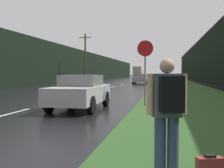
# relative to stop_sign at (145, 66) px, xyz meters

# --- Properties ---
(grass_verge) EXTENTS (6.00, 240.00, 0.02)m
(grass_verge) POSITION_rel_stop_sign_xyz_m (2.56, 28.25, -1.85)
(grass_verge) COLOR #2D5123
(grass_verge) RESTS_ON ground_plane
(lane_stripe_b) EXTENTS (0.12, 3.00, 0.01)m
(lane_stripe_b) POSITION_rel_stop_sign_xyz_m (-4.79, -3.25, -1.85)
(lane_stripe_b) COLOR silver
(lane_stripe_b) RESTS_ON ground_plane
(lane_stripe_c) EXTENTS (0.12, 3.00, 0.01)m
(lane_stripe_c) POSITION_rel_stop_sign_xyz_m (-4.79, 3.75, -1.85)
(lane_stripe_c) COLOR silver
(lane_stripe_c) RESTS_ON ground_plane
(lane_stripe_d) EXTENTS (0.12, 3.00, 0.01)m
(lane_stripe_d) POSITION_rel_stop_sign_xyz_m (-4.79, 10.75, -1.85)
(lane_stripe_d) COLOR silver
(lane_stripe_d) RESTS_ON ground_plane
(lane_stripe_e) EXTENTS (0.12, 3.00, 0.01)m
(lane_stripe_e) POSITION_rel_stop_sign_xyz_m (-4.79, 17.75, -1.85)
(lane_stripe_e) COLOR silver
(lane_stripe_e) RESTS_ON ground_plane
(lane_stripe_f) EXTENTS (0.12, 3.00, 0.01)m
(lane_stripe_f) POSITION_rel_stop_sign_xyz_m (-4.79, 24.75, -1.85)
(lane_stripe_f) COLOR silver
(lane_stripe_f) RESTS_ON ground_plane
(treeline_far_side) EXTENTS (2.00, 140.00, 5.74)m
(treeline_far_side) POSITION_rel_stop_sign_xyz_m (-15.13, 38.25, 1.02)
(treeline_far_side) COLOR black
(treeline_far_side) RESTS_ON ground_plane
(treeline_near_side) EXTENTS (2.00, 140.00, 8.27)m
(treeline_near_side) POSITION_rel_stop_sign_xyz_m (8.56, 38.25, 2.28)
(treeline_near_side) COLOR black
(treeline_near_side) RESTS_ON ground_plane
(utility_pole_far) EXTENTS (1.80, 0.24, 7.26)m
(utility_pole_far) POSITION_rel_stop_sign_xyz_m (-10.67, 27.11, 1.90)
(utility_pole_far) COLOR #4C3823
(utility_pole_far) RESTS_ON ground_plane
(stop_sign) EXTENTS (0.72, 0.07, 2.99)m
(stop_sign) POSITION_rel_stop_sign_xyz_m (0.00, 0.00, 0.00)
(stop_sign) COLOR slate
(stop_sign) RESTS_ON ground_plane
(hitchhiker_with_backpack) EXTENTS (0.57, 0.50, 1.72)m
(hitchhiker_with_backpack) POSITION_rel_stop_sign_xyz_m (0.93, -8.63, -0.87)
(hitchhiker_with_backpack) COLOR navy
(hitchhiker_with_backpack) RESTS_ON ground_plane
(suitcase) EXTENTS (0.41, 0.25, 0.36)m
(suitcase) POSITION_rel_stop_sign_xyz_m (1.53, -8.60, -1.69)
(suitcase) COLOR #9E3333
(suitcase) RESTS_ON ground_plane
(car_passing_near) EXTENTS (1.86, 4.20, 1.43)m
(car_passing_near) POSITION_rel_stop_sign_xyz_m (-2.61, -1.41, -1.12)
(car_passing_near) COLOR #BCBCBC
(car_passing_near) RESTS_ON ground_plane
(car_passing_far) EXTENTS (1.82, 4.51, 1.39)m
(car_passing_far) POSITION_rel_stop_sign_xyz_m (-2.61, 26.92, -1.13)
(car_passing_far) COLOR #9E9EA3
(car_passing_far) RESTS_ON ground_plane
(delivery_truck) EXTENTS (2.55, 8.73, 3.42)m
(delivery_truck) POSITION_rel_stop_sign_xyz_m (-6.96, 70.23, -0.05)
(delivery_truck) COLOR #6E684F
(delivery_truck) RESTS_ON ground_plane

